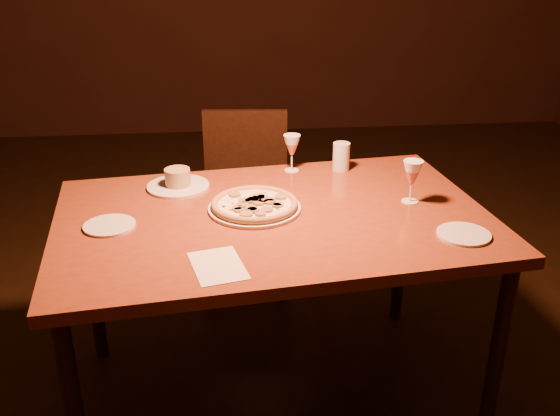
{
  "coord_description": "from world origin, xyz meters",
  "views": [
    {
      "loc": [
        -0.35,
        -2.28,
        1.78
      ],
      "look_at": [
        -0.14,
        -0.19,
        0.83
      ],
      "focal_mm": 40.0,
      "sensor_mm": 36.0,
      "label": 1
    }
  ],
  "objects": [
    {
      "name": "side_plate_left",
      "position": [
        -0.75,
        -0.29,
        0.84
      ],
      "size": [
        0.18,
        0.18,
        0.01
      ],
      "primitive_type": "cylinder",
      "color": "silver",
      "rests_on": "dining_table"
    },
    {
      "name": "wine_glass_right",
      "position": [
        0.35,
        -0.18,
        0.91
      ],
      "size": [
        0.07,
        0.07,
        0.16
      ],
      "primitive_type": null,
      "color": "#C06D50",
      "rests_on": "dining_table"
    },
    {
      "name": "dining_table",
      "position": [
        -0.17,
        -0.24,
        0.76
      ],
      "size": [
        1.66,
        1.17,
        0.83
      ],
      "rotation": [
        0.0,
        0.0,
        0.12
      ],
      "color": "brown",
      "rests_on": "floor"
    },
    {
      "name": "ramekin_saucer",
      "position": [
        -0.53,
        0.05,
        0.86
      ],
      "size": [
        0.25,
        0.25,
        0.08
      ],
      "color": "silver",
      "rests_on": "dining_table"
    },
    {
      "name": "side_plate_near",
      "position": [
        0.45,
        -0.47,
        0.84
      ],
      "size": [
        0.18,
        0.18,
        0.01
      ],
      "primitive_type": "cylinder",
      "color": "silver",
      "rests_on": "dining_table"
    },
    {
      "name": "chair_far",
      "position": [
        -0.24,
        0.74,
        0.52
      ],
      "size": [
        0.48,
        0.48,
        0.92
      ],
      "rotation": [
        0.0,
        0.0,
        -0.09
      ],
      "color": "black",
      "rests_on": "floor"
    },
    {
      "name": "floor",
      "position": [
        0.0,
        0.0,
        0.0
      ],
      "size": [
        7.0,
        7.0,
        0.0
      ],
      "primitive_type": "plane",
      "color": "black",
      "rests_on": "ground"
    },
    {
      "name": "water_tumbler",
      "position": [
        0.15,
        0.18,
        0.89
      ],
      "size": [
        0.07,
        0.07,
        0.12
      ],
      "primitive_type": "cylinder",
      "color": "silver",
      "rests_on": "dining_table"
    },
    {
      "name": "pizza_plate",
      "position": [
        -0.24,
        -0.2,
        0.85
      ],
      "size": [
        0.34,
        0.34,
        0.04
      ],
      "color": "silver",
      "rests_on": "dining_table"
    },
    {
      "name": "menu_card",
      "position": [
        -0.38,
        -0.6,
        0.83
      ],
      "size": [
        0.2,
        0.25,
        0.0
      ],
      "primitive_type": "cube",
      "rotation": [
        0.0,
        0.0,
        0.23
      ],
      "color": "silver",
      "rests_on": "dining_table"
    },
    {
      "name": "wine_glass_far",
      "position": [
        -0.06,
        0.19,
        0.91
      ],
      "size": [
        0.07,
        0.07,
        0.16
      ],
      "primitive_type": null,
      "color": "#C06D50",
      "rests_on": "dining_table"
    }
  ]
}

